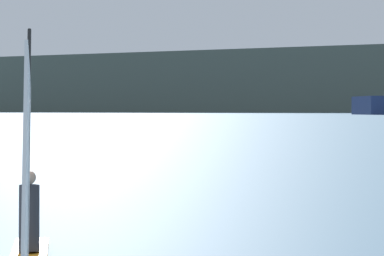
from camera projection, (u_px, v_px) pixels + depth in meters
name	position (u px, v px, depth m)	size (l,w,h in m)	color
windsurfer	(28.00, 203.00, 13.68)	(2.22, 3.61, 3.86)	orange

